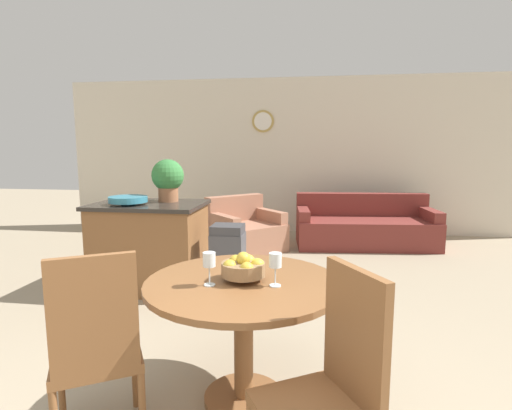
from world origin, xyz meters
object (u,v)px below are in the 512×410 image
at_px(dining_chair_near_right, 331,384).
at_px(wine_glass_right, 275,262).
at_px(fruit_bowl, 243,267).
at_px(armchair, 245,232).
at_px(wine_glass_left, 209,261).
at_px(dining_table, 243,309).
at_px(kitchen_island, 150,245).
at_px(dining_chair_near_left, 96,344).
at_px(couch, 365,228).
at_px(potted_plant, 168,178).
at_px(teal_bowl, 128,199).
at_px(trash_bin, 228,260).

bearing_deg(dining_chair_near_right, wine_glass_right, -4.19).
distance_m(fruit_bowl, armchair, 3.58).
bearing_deg(wine_glass_left, armchair, 96.91).
height_order(dining_table, armchair, armchair).
distance_m(dining_table, wine_glass_left, 0.37).
bearing_deg(kitchen_island, armchair, 66.69).
bearing_deg(dining_chair_near_left, fruit_bowl, 6.04).
height_order(dining_chair_near_left, kitchen_island, dining_chair_near_left).
relative_size(dining_chair_near_left, armchair, 0.82).
bearing_deg(armchair, couch, -25.73).
xyz_separation_m(dining_chair_near_left, wine_glass_right, (0.83, 0.41, 0.33)).
height_order(wine_glass_right, couch, wine_glass_right).
xyz_separation_m(fruit_bowl, wine_glass_left, (-0.17, -0.11, 0.06)).
relative_size(wine_glass_left, kitchen_island, 0.16).
relative_size(dining_table, fruit_bowl, 4.49).
xyz_separation_m(dining_table, couch, (1.17, 4.04, -0.30)).
bearing_deg(couch, kitchen_island, -143.50).
bearing_deg(dining_chair_near_left, dining_table, 5.95).
distance_m(fruit_bowl, potted_plant, 2.30).
distance_m(kitchen_island, teal_bowl, 0.55).
height_order(dining_chair_near_left, couch, dining_chair_near_left).
height_order(fruit_bowl, wine_glass_right, wine_glass_right).
relative_size(wine_glass_left, wine_glass_right, 1.00).
relative_size(teal_bowl, trash_bin, 0.54).
xyz_separation_m(dining_table, wine_glass_left, (-0.17, -0.11, 0.31)).
distance_m(dining_chair_near_right, wine_glass_left, 0.90).
distance_m(wine_glass_left, couch, 4.40).
xyz_separation_m(dining_table, wine_glass_right, (0.19, -0.07, 0.31)).
xyz_separation_m(wine_glass_right, kitchen_island, (-1.52, 1.85, -0.42)).
bearing_deg(wine_glass_right, teal_bowl, 134.44).
height_order(kitchen_island, trash_bin, kitchen_island).
bearing_deg(dining_chair_near_left, potted_plant, 71.87).
relative_size(dining_chair_near_right, wine_glass_right, 5.49).
bearing_deg(teal_bowl, dining_chair_near_right, -49.33).
bearing_deg(potted_plant, couch, 41.86).
xyz_separation_m(dining_chair_near_right, armchair, (-1.08, 4.12, -0.28)).
bearing_deg(teal_bowl, dining_table, -47.85).
relative_size(trash_bin, couch, 0.34).
distance_m(wine_glass_left, kitchen_island, 2.26).
bearing_deg(dining_table, trash_bin, 105.35).
bearing_deg(wine_glass_right, dining_chair_near_left, -153.76).
height_order(dining_table, fruit_bowl, fruit_bowl).
xyz_separation_m(wine_glass_left, teal_bowl, (-1.33, 1.76, 0.09)).
bearing_deg(fruit_bowl, wine_glass_left, -147.44).
height_order(wine_glass_left, trash_bin, wine_glass_left).
height_order(dining_table, wine_glass_right, wine_glass_right).
relative_size(fruit_bowl, armchair, 0.20).
height_order(dining_chair_near_right, potted_plant, potted_plant).
relative_size(dining_chair_near_right, fruit_bowl, 4.09).
bearing_deg(dining_chair_near_right, couch, -38.97).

